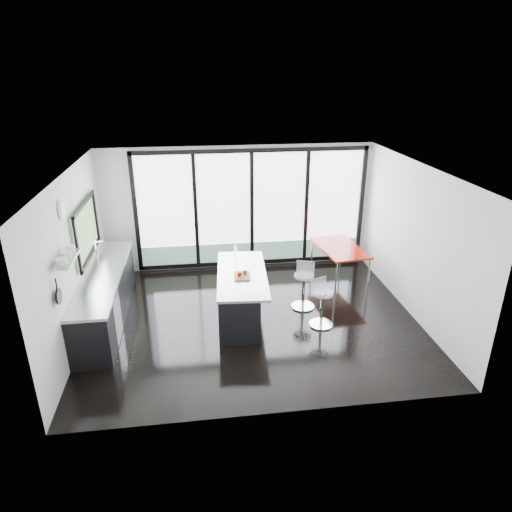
{
  "coord_description": "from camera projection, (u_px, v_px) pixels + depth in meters",
  "views": [
    {
      "loc": [
        -0.95,
        -7.31,
        4.38
      ],
      "look_at": [
        0.1,
        0.3,
        1.15
      ],
      "focal_mm": 32.0,
      "sensor_mm": 36.0,
      "label": 1
    }
  ],
  "objects": [
    {
      "name": "wall_back",
      "position": [
        250.0,
        214.0,
        10.28
      ],
      "size": [
        6.0,
        0.09,
        2.8
      ],
      "color": "silver",
      "rests_on": "ground"
    },
    {
      "name": "floor",
      "position": [
        253.0,
        319.0,
        8.49
      ],
      "size": [
        6.0,
        5.0,
        0.0
      ],
      "primitive_type": "cube",
      "color": "black",
      "rests_on": "ground"
    },
    {
      "name": "island",
      "position": [
        238.0,
        294.0,
        8.48
      ],
      "size": [
        1.04,
        2.17,
        1.12
      ],
      "color": "black",
      "rests_on": "floor"
    },
    {
      "name": "ceiling",
      "position": [
        252.0,
        170.0,
        7.41
      ],
      "size": [
        6.0,
        5.0,
        0.0
      ],
      "primitive_type": "cube",
      "color": "white",
      "rests_on": "wall_back"
    },
    {
      "name": "red_table",
      "position": [
        339.0,
        264.0,
        9.91
      ],
      "size": [
        1.0,
        1.54,
        0.78
      ],
      "primitive_type": "cube",
      "rotation": [
        0.0,
        0.0,
        0.12
      ],
      "color": "maroon",
      "rests_on": "floor"
    },
    {
      "name": "bar_stool_far",
      "position": [
        303.0,
        291.0,
        8.79
      ],
      "size": [
        0.58,
        0.58,
        0.71
      ],
      "primitive_type": "cylinder",
      "rotation": [
        0.0,
        0.0,
        -0.39
      ],
      "color": "silver",
      "rests_on": "floor"
    },
    {
      "name": "wall_right",
      "position": [
        415.0,
        241.0,
        8.33
      ],
      "size": [
        0.0,
        5.0,
        2.8
      ],
      "primitive_type": "cube",
      "color": "silver",
      "rests_on": "ground"
    },
    {
      "name": "bar_stool_near",
      "position": [
        322.0,
        308.0,
        8.18
      ],
      "size": [
        0.56,
        0.56,
        0.68
      ],
      "primitive_type": "cylinder",
      "rotation": [
        0.0,
        0.0,
        0.38
      ],
      "color": "silver",
      "rests_on": "floor"
    },
    {
      "name": "counter_cabinets",
      "position": [
        105.0,
        296.0,
        8.34
      ],
      "size": [
        0.69,
        3.24,
        1.36
      ],
      "color": "black",
      "rests_on": "floor"
    },
    {
      "name": "wall_left",
      "position": [
        78.0,
        244.0,
        7.76
      ],
      "size": [
        0.26,
        5.0,
        2.8
      ],
      "color": "silver",
      "rests_on": "ground"
    },
    {
      "name": "wall_front",
      "position": [
        279.0,
        324.0,
        5.67
      ],
      "size": [
        6.0,
        0.0,
        2.8
      ],
      "primitive_type": "cube",
      "color": "silver",
      "rests_on": "ground"
    }
  ]
}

